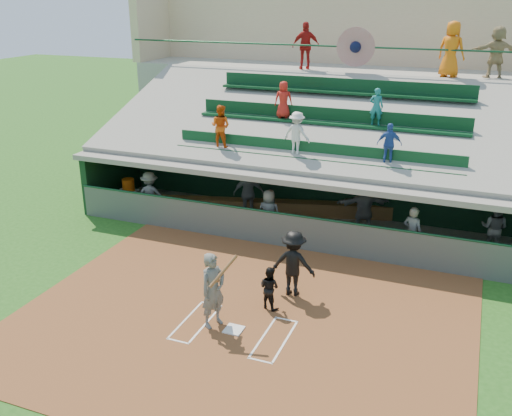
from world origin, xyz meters
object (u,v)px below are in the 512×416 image
at_px(home_plate, 234,330).
at_px(water_cooler, 128,185).
at_px(catcher, 269,288).
at_px(white_table, 128,199).
at_px(batter_at_plate, 213,290).

relative_size(home_plate, water_cooler, 0.96).
bearing_deg(home_plate, catcher, 72.01).
distance_m(white_table, water_cooler, 0.55).
bearing_deg(batter_at_plate, white_table, 136.56).
xyz_separation_m(catcher, water_cooler, (-7.41, 4.93, 0.31)).
distance_m(catcher, white_table, 8.89).
relative_size(home_plate, catcher, 0.38).
bearing_deg(catcher, water_cooler, -16.81).
bearing_deg(home_plate, water_cooler, 138.27).
height_order(home_plate, batter_at_plate, batter_at_plate).
bearing_deg(white_table, batter_at_plate, -57.64).
bearing_deg(white_table, home_plate, -55.58).
height_order(white_table, water_cooler, water_cooler).
bearing_deg(home_plate, white_table, 138.63).
relative_size(batter_at_plate, white_table, 2.68).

